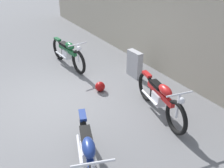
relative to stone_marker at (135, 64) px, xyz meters
name	(u,v)px	position (x,y,z in m)	size (l,w,h in m)	color
ground_plane	(57,101)	(0.13, -2.58, -0.41)	(40.00, 40.00, 0.00)	slate
building_wall	(166,31)	(0.13, 1.02, 0.92)	(18.00, 0.30, 2.65)	#B2A893
stone_marker	(135,64)	(0.00, 0.00, 0.00)	(0.56, 0.20, 0.82)	#9E9EA3
helmet	(100,87)	(0.27, -1.37, -0.27)	(0.28, 0.28, 0.28)	maroon
motorcycle_blue	(88,153)	(2.71, -2.92, 0.06)	(2.10, 0.92, 0.98)	black
motorcycle_green	(68,53)	(-1.76, -1.47, 0.07)	(2.23, 0.62, 1.00)	black
motorcycle_red	(160,98)	(1.97, -0.69, 0.06)	(2.16, 0.71, 0.98)	black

